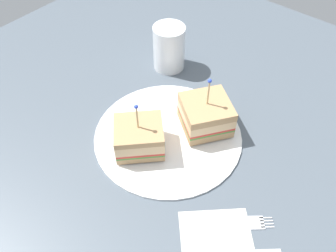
{
  "coord_description": "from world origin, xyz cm",
  "views": [
    {
      "loc": [
        -31.64,
        -26.29,
        49.29
      ],
      "look_at": [
        0.0,
        0.0,
        2.81
      ],
      "focal_mm": 37.27,
      "sensor_mm": 36.0,
      "label": 1
    }
  ],
  "objects_px": {
    "fork": "(240,223)",
    "napkin": "(217,239)",
    "sandwich_half_front": "(139,137)",
    "sandwich_half_back": "(206,115)",
    "plate": "(168,135)",
    "drink_glass": "(169,49)"
  },
  "relations": [
    {
      "from": "sandwich_half_front",
      "to": "sandwich_half_back",
      "type": "distance_m",
      "value": 0.13
    },
    {
      "from": "plate",
      "to": "sandwich_half_front",
      "type": "xyz_separation_m",
      "value": [
        -0.05,
        0.02,
        0.03
      ]
    },
    {
      "from": "fork",
      "to": "napkin",
      "type": "bearing_deg",
      "value": 163.48
    },
    {
      "from": "plate",
      "to": "napkin",
      "type": "relative_size",
      "value": 2.56
    },
    {
      "from": "sandwich_half_back",
      "to": "drink_glass",
      "type": "relative_size",
      "value": 1.18
    },
    {
      "from": "sandwich_half_back",
      "to": "fork",
      "type": "height_order",
      "value": "sandwich_half_back"
    },
    {
      "from": "napkin",
      "to": "fork",
      "type": "distance_m",
      "value": 0.05
    },
    {
      "from": "sandwich_half_front",
      "to": "drink_glass",
      "type": "relative_size",
      "value": 1.12
    },
    {
      "from": "plate",
      "to": "drink_glass",
      "type": "height_order",
      "value": "drink_glass"
    },
    {
      "from": "drink_glass",
      "to": "fork",
      "type": "height_order",
      "value": "drink_glass"
    },
    {
      "from": "sandwich_half_back",
      "to": "fork",
      "type": "distance_m",
      "value": 0.2
    },
    {
      "from": "plate",
      "to": "napkin",
      "type": "height_order",
      "value": "plate"
    },
    {
      "from": "napkin",
      "to": "fork",
      "type": "xyz_separation_m",
      "value": [
        0.04,
        -0.01,
        0.0
      ]
    },
    {
      "from": "drink_glass",
      "to": "napkin",
      "type": "bearing_deg",
      "value": -130.52
    },
    {
      "from": "fork",
      "to": "sandwich_half_front",
      "type": "bearing_deg",
      "value": 87.96
    },
    {
      "from": "plate",
      "to": "sandwich_half_back",
      "type": "distance_m",
      "value": 0.08
    },
    {
      "from": "fork",
      "to": "plate",
      "type": "bearing_deg",
      "value": 72.17
    },
    {
      "from": "sandwich_half_back",
      "to": "sandwich_half_front",
      "type": "bearing_deg",
      "value": 152.77
    },
    {
      "from": "sandwich_half_back",
      "to": "drink_glass",
      "type": "height_order",
      "value": "sandwich_half_back"
    },
    {
      "from": "sandwich_half_front",
      "to": "fork",
      "type": "relative_size",
      "value": 1.02
    },
    {
      "from": "napkin",
      "to": "fork",
      "type": "relative_size",
      "value": 0.99
    },
    {
      "from": "sandwich_half_front",
      "to": "napkin",
      "type": "relative_size",
      "value": 1.04
    }
  ]
}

